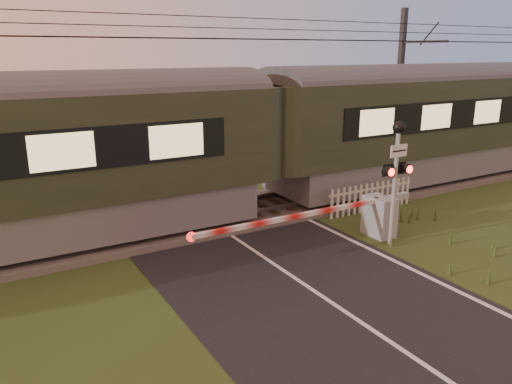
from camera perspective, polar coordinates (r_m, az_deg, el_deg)
ground at (r=10.79m, az=9.44°, el=-12.98°), size 160.00×160.00×0.00m
road at (r=10.64m, az=10.33°, el=-13.41°), size 6.00×140.00×0.03m
track_bed at (r=15.86m, az=-5.60°, el=-2.98°), size 140.00×3.40×0.39m
overhead_wires at (r=15.02m, az=-6.21°, el=17.91°), size 120.00×0.62×0.62m
train at (r=16.14m, az=0.49°, el=6.21°), size 46.73×3.22×4.36m
boom_gate at (r=14.54m, az=13.04°, el=-2.65°), size 6.99×0.90×1.19m
crossing_signal at (r=13.74m, az=15.76°, el=3.41°), size 0.87×0.36×3.41m
picket_fence at (r=16.98m, az=13.05°, el=-0.54°), size 3.56×0.08×0.97m
catenary_mast at (r=22.98m, az=16.15°, el=11.31°), size 0.22×2.46×6.89m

